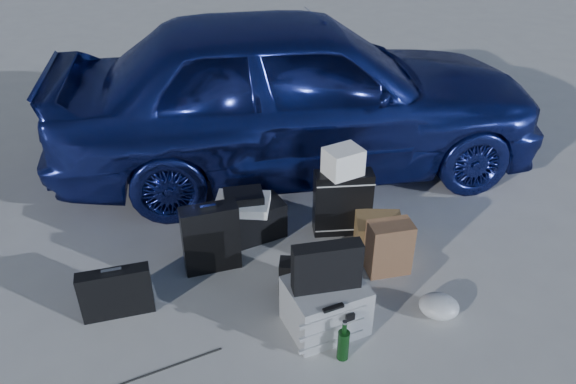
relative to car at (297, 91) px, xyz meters
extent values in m
plane|color=#B1B1AC|center=(-0.20, -2.15, -0.78)|extent=(60.00, 60.00, 0.00)
imported|color=navy|center=(0.00, 0.00, 0.00)|extent=(4.66, 1.98, 1.57)
cube|color=#929496|center=(-0.15, -2.27, -0.60)|extent=(0.59, 0.53, 0.36)
cube|color=black|center=(-0.15, -2.28, -0.25)|extent=(0.45, 0.14, 0.33)
cube|color=black|center=(-1.55, -1.96, -0.60)|extent=(0.49, 0.17, 0.38)
cube|color=black|center=(-0.89, -1.54, -0.51)|extent=(0.44, 0.22, 0.55)
cube|color=black|center=(0.20, -1.21, -0.50)|extent=(0.48, 0.19, 0.57)
cube|color=white|center=(0.18, -1.22, -0.11)|extent=(0.34, 0.31, 0.22)
cube|color=black|center=(-0.60, -1.21, -0.63)|extent=(0.69, 0.47, 0.32)
cube|color=white|center=(-0.62, -1.22, -0.43)|extent=(0.48, 0.40, 0.07)
cube|color=black|center=(-0.61, -1.22, -0.36)|extent=(0.32, 0.24, 0.07)
cube|color=#A26E46|center=(0.44, -1.76, -0.57)|extent=(0.34, 0.22, 0.43)
cube|color=olive|center=(0.44, -1.47, -0.65)|extent=(0.41, 0.37, 0.27)
ellipsoid|color=#BABEC1|center=(0.66, -2.27, -0.71)|extent=(0.34, 0.32, 0.15)
cube|color=black|center=(-0.22, -1.90, -0.65)|extent=(0.40, 0.22, 0.26)
cylinder|color=black|center=(-0.09, -2.56, -0.63)|extent=(0.09, 0.09, 0.30)
camera|label=1|loc=(-0.77, -4.96, 2.05)|focal=35.00mm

